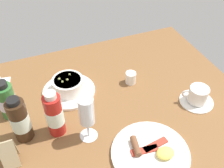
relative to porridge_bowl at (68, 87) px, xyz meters
The scene contains 10 objects.
ground_plane 17.02cm from the porridge_bowl, 135.14° to the left, with size 110.00×84.00×3.00cm, color brown.
porridge_bowl is the anchor object (origin of this frame).
coffee_cup 50.77cm from the porridge_bowl, 152.33° to the left, with size 13.15×13.15×7.09cm.
creamer_jug 25.99cm from the porridge_bowl, behind, with size 4.40×5.29×5.63cm.
wine_glass 25.16cm from the porridge_bowl, 91.93° to the left, with size 6.19×6.19×17.91cm.
sauce_bottle_green 23.53cm from the porridge_bowl, ahead, with size 6.51×6.51×15.71cm.
sauce_bottle_brown 25.69cm from the porridge_bowl, 38.77° to the left, with size 6.24×6.24×17.99cm.
sauce_bottle_red 20.35cm from the porridge_bowl, 63.92° to the left, with size 5.96×5.96×18.39cm.
breakfast_plate 42.00cm from the porridge_bowl, 114.12° to the left, with size 25.46×25.46×3.70cm.
menu_card 34.86cm from the porridge_bowl, 44.47° to the left, with size 4.94×5.45×10.50cm.
Camera 1 is at (23.48, 66.00, 73.78)cm, focal length 41.74 mm.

